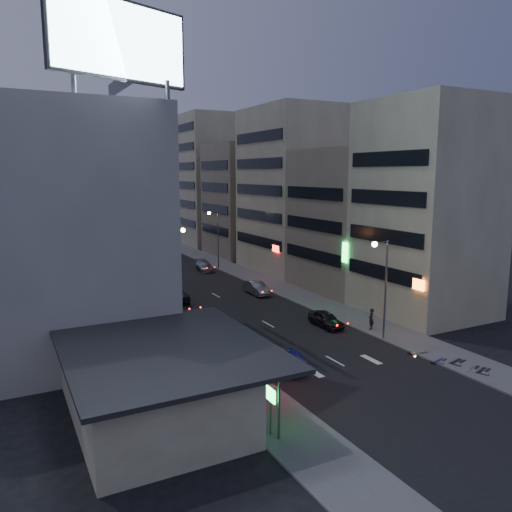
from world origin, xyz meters
TOP-DOWN VIEW (x-y plane):
  - ground at (0.00, 0.00)m, footprint 180.00×180.00m
  - sidewalk_left at (-8.00, 30.00)m, footprint 4.00×120.00m
  - sidewalk_right at (8.00, 30.00)m, footprint 4.00×120.00m
  - food_court at (-13.90, 2.00)m, footprint 11.00×13.00m
  - white_building at (-17.00, 20.00)m, footprint 14.00×24.00m
  - shophouse_near at (15.00, 10.50)m, footprint 10.00×11.00m
  - shophouse_mid at (15.50, 22.00)m, footprint 11.00×12.00m
  - shophouse_far at (15.00, 35.00)m, footprint 10.00×14.00m
  - far_left_a at (-15.50, 45.00)m, footprint 11.00×10.00m
  - far_left_b at (-16.00, 58.00)m, footprint 12.00×10.00m
  - far_right_a at (15.50, 50.00)m, footprint 11.00×12.00m
  - far_right_b at (16.00, 64.00)m, footprint 12.00×12.00m
  - billboard at (-12.99, 9.97)m, footprint 9.52×3.75m
  - street_lamp_right_near at (5.90, 6.00)m, footprint 1.60×0.44m
  - street_lamp_left at (-5.90, 22.00)m, footprint 1.60×0.44m
  - street_lamp_right_far at (5.90, 40.00)m, footprint 1.60×0.44m
  - parked_car_right_near at (4.18, 11.04)m, footprint 1.68×4.03m
  - parked_car_right_mid at (4.24, 24.46)m, footprint 1.57×4.41m
  - parked_car_left at (-5.00, 25.60)m, footprint 3.05×5.68m
  - parked_car_right_far at (4.06, 39.71)m, footprint 2.49×4.86m
  - road_car_blue at (-4.18, 4.53)m, footprint 1.81×4.45m
  - road_car_silver at (-5.00, 16.85)m, footprint 2.46×4.77m
  - person at (6.93, 8.30)m, footprint 0.80×0.77m
  - scooter_black_a at (8.21, -1.91)m, footprint 1.27×2.10m
  - scooter_silver_a at (7.95, -1.23)m, footprint 1.30×2.03m
  - scooter_blue at (7.07, 0.72)m, footprint 1.03×1.79m
  - scooter_black_b at (8.03, -0.00)m, footprint 1.13×2.16m
  - scooter_silver_b at (7.02, 2.35)m, footprint 0.82×1.80m

SIDE VIEW (x-z plane):
  - ground at x=0.00m, z-range 0.00..0.00m
  - sidewalk_left at x=-8.00m, z-range 0.00..0.12m
  - sidewalk_right at x=8.00m, z-range 0.00..0.12m
  - scooter_blue at x=7.07m, z-range 0.12..1.16m
  - scooter_silver_b at x=7.02m, z-range 0.12..1.18m
  - road_car_silver at x=-5.00m, z-range 0.00..1.32m
  - parked_car_right_far at x=4.06m, z-range 0.00..1.35m
  - parked_car_right_near at x=4.18m, z-range 0.00..1.36m
  - scooter_silver_a at x=7.95m, z-range 0.12..1.30m
  - road_car_blue at x=-4.18m, z-range 0.00..1.44m
  - parked_car_right_mid at x=4.24m, z-range 0.00..1.45m
  - scooter_black_a at x=8.21m, z-range 0.12..1.34m
  - scooter_black_b at x=8.03m, z-range 0.12..1.38m
  - parked_car_left at x=-5.00m, z-range 0.00..1.51m
  - person at x=6.93m, z-range 0.12..1.96m
  - food_court at x=-13.90m, z-range 0.05..3.92m
  - street_lamp_right_near at x=5.90m, z-range 1.35..9.37m
  - street_lamp_left at x=-5.90m, z-range 1.35..9.37m
  - street_lamp_right_far at x=5.90m, z-range 1.35..9.37m
  - far_left_b at x=-16.00m, z-range 0.00..15.00m
  - shophouse_mid at x=15.50m, z-range 0.00..16.00m
  - white_building at x=-17.00m, z-range 0.00..18.00m
  - far_right_a at x=15.50m, z-range 0.00..18.00m
  - shophouse_near at x=15.00m, z-range 0.00..20.00m
  - far_left_a at x=-15.50m, z-range 0.00..20.00m
  - shophouse_far at x=15.00m, z-range 0.00..22.00m
  - far_right_b at x=16.00m, z-range 0.00..24.00m
  - billboard at x=-12.99m, z-range 18.56..24.76m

